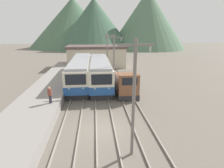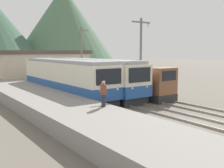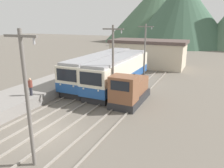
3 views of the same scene
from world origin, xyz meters
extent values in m
plane|color=#665E54|center=(0.00, 0.00, 0.00)|extent=(200.00, 200.00, 0.00)
cube|color=gray|center=(-6.25, 0.00, 0.50)|extent=(4.50, 54.00, 1.00)
cube|color=gray|center=(-3.32, 0.00, 0.07)|extent=(0.10, 60.00, 0.14)
cube|color=gray|center=(-1.88, 0.00, 0.07)|extent=(0.10, 60.00, 0.14)
cube|color=gray|center=(-0.52, 0.00, 0.07)|extent=(0.10, 60.00, 0.14)
cube|color=gray|center=(0.92, 0.00, 0.07)|extent=(0.10, 60.00, 0.14)
cube|color=gray|center=(2.48, 0.00, 0.07)|extent=(0.10, 60.00, 0.14)
cube|color=#28282B|center=(-2.60, 13.32, 0.35)|extent=(2.58, 13.98, 0.70)
cube|color=silver|center=(-2.60, 13.32, 2.03)|extent=(2.80, 14.56, 2.65)
cube|color=#235199|center=(-2.60, 13.32, 1.18)|extent=(2.84, 14.60, 0.95)
cube|color=black|center=(-2.60, 6.01, 2.56)|extent=(2.24, 0.06, 1.17)
sphere|color=silver|center=(-3.37, 6.00, 1.55)|extent=(0.18, 0.18, 0.18)
sphere|color=silver|center=(-1.83, 6.00, 1.55)|extent=(0.18, 0.18, 0.18)
cube|color=#939399|center=(-2.60, 13.32, 3.49)|extent=(2.46, 13.98, 0.28)
cube|color=#28282B|center=(0.20, 12.61, 0.35)|extent=(2.58, 13.12, 0.70)
cube|color=silver|center=(0.20, 12.61, 2.03)|extent=(2.80, 13.67, 2.65)
cube|color=#235199|center=(0.20, 12.61, 1.18)|extent=(2.84, 13.71, 0.96)
cube|color=black|center=(0.20, 5.75, 2.56)|extent=(2.24, 0.06, 1.17)
sphere|color=silver|center=(-0.57, 5.74, 1.55)|extent=(0.18, 0.18, 0.18)
sphere|color=silver|center=(0.97, 5.74, 1.55)|extent=(0.18, 0.18, 0.18)
cube|color=#939399|center=(0.20, 12.61, 3.49)|extent=(2.46, 13.12, 0.28)
cube|color=#28282B|center=(3.20, 8.21, 0.35)|extent=(2.40, 5.61, 0.70)
cube|color=brown|center=(3.20, 6.30, 1.85)|extent=(2.28, 1.80, 2.30)
cube|color=black|center=(3.20, 5.38, 2.36)|extent=(1.68, 0.04, 0.83)
cube|color=brown|center=(3.20, 9.11, 1.40)|extent=(1.92, 3.72, 1.40)
cylinder|color=black|center=(3.20, 9.11, 2.35)|extent=(0.16, 0.16, 0.50)
cylinder|color=slate|center=(1.70, 7.35, 3.61)|extent=(0.20, 0.20, 7.22)
cube|color=slate|center=(1.70, 7.35, 6.87)|extent=(2.00, 0.12, 0.12)
cylinder|color=#B2B2B7|center=(2.50, 7.35, 6.67)|extent=(0.10, 0.10, 0.30)
cylinder|color=slate|center=(1.70, 17.81, 3.61)|extent=(0.20, 0.20, 7.22)
cube|color=slate|center=(1.70, 17.81, 6.87)|extent=(2.00, 0.12, 0.12)
cylinder|color=#B2B2B7|center=(2.50, 17.81, 6.67)|extent=(0.10, 0.10, 0.30)
cylinder|color=#282833|center=(-4.78, 3.51, 1.39)|extent=(0.26, 0.26, 0.78)
cylinder|color=brown|center=(-4.78, 3.51, 2.09)|extent=(0.38, 0.38, 0.62)
sphere|color=tan|center=(-4.78, 3.51, 2.51)|extent=(0.22, 0.22, 0.22)
cube|color=beige|center=(0.00, 26.00, 2.01)|extent=(12.00, 6.00, 4.03)
cube|color=#51423D|center=(0.00, 26.00, 4.28)|extent=(12.60, 6.30, 0.50)
cone|color=#517056|center=(22.65, 66.22, 12.13)|extent=(33.40, 33.40, 24.25)
camera|label=1|loc=(-0.49, -12.38, 7.60)|focal=28.00mm
camera|label=2|loc=(-13.64, -9.68, 4.42)|focal=42.00mm
camera|label=3|loc=(9.77, -10.69, 7.51)|focal=35.00mm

